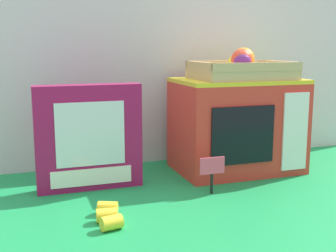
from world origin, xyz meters
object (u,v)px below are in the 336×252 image
food_groups_crate (242,69)px  loose_toy_banana (108,215)px  cookie_set_box (89,138)px  toy_microwave (237,125)px  price_sign (212,170)px

food_groups_crate → loose_toy_banana: size_ratio=2.19×
cookie_set_box → toy_microwave: bearing=4.5°
toy_microwave → price_sign: 0.26m
price_sign → food_groups_crate: bearing=44.5°
toy_microwave → loose_toy_banana: size_ratio=2.88×
toy_microwave → price_sign: (-0.17, -0.19, -0.08)m
cookie_set_box → loose_toy_banana: 0.28m
cookie_set_box → price_sign: (0.30, -0.15, -0.08)m
food_groups_crate → loose_toy_banana: 0.62m
food_groups_crate → cookie_set_box: food_groups_crate is taller
toy_microwave → loose_toy_banana: bearing=-148.3°
toy_microwave → cookie_set_box: 0.47m
toy_microwave → loose_toy_banana: toy_microwave is taller
food_groups_crate → cookie_set_box: 0.50m
toy_microwave → food_groups_crate: food_groups_crate is taller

